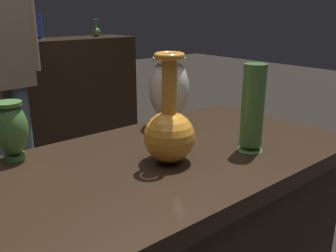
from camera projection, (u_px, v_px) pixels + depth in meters
vase_centerpiece at (169, 131)px, 1.04m from camera, size 0.15×0.15×0.31m
vase_tall_behind at (253, 109)px, 1.11m from camera, size 0.08×0.08×0.27m
vase_left_accent at (11, 129)px, 1.05m from camera, size 0.10×0.10×0.17m
vase_right_accent at (169, 89)px, 1.36m from camera, size 0.15×0.15×0.26m
shelf_vase_far_right at (96, 31)px, 3.31m from camera, size 0.08×0.08×0.15m
shelf_vase_right at (38, 27)px, 2.98m from camera, size 0.08×0.08×0.20m
visitor_center_back at (1, 62)px, 2.11m from camera, size 0.47×0.21×1.59m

